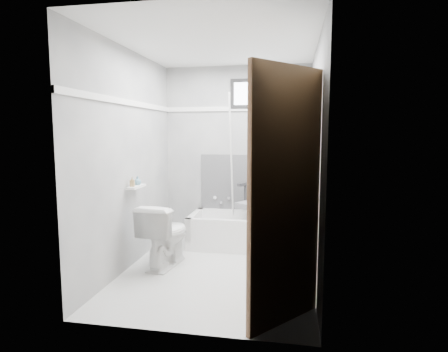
% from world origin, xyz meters
% --- Properties ---
extents(floor, '(2.60, 2.60, 0.00)m').
position_xyz_m(floor, '(0.00, 0.00, 0.00)').
color(floor, white).
rests_on(floor, ground).
extents(ceiling, '(2.60, 2.60, 0.00)m').
position_xyz_m(ceiling, '(0.00, 0.00, 2.40)').
color(ceiling, silver).
rests_on(ceiling, floor).
extents(wall_back, '(2.00, 0.02, 2.40)m').
position_xyz_m(wall_back, '(0.00, 1.30, 1.20)').
color(wall_back, slate).
rests_on(wall_back, floor).
extents(wall_front, '(2.00, 0.02, 2.40)m').
position_xyz_m(wall_front, '(0.00, -1.30, 1.20)').
color(wall_front, slate).
rests_on(wall_front, floor).
extents(wall_left, '(0.02, 2.60, 2.40)m').
position_xyz_m(wall_left, '(-1.00, 0.00, 1.20)').
color(wall_left, slate).
rests_on(wall_left, floor).
extents(wall_right, '(0.02, 2.60, 2.40)m').
position_xyz_m(wall_right, '(1.00, 0.00, 1.20)').
color(wall_right, slate).
rests_on(wall_right, floor).
extents(bathtub, '(1.50, 0.70, 0.42)m').
position_xyz_m(bathtub, '(0.20, 0.93, 0.21)').
color(bathtub, white).
rests_on(bathtub, floor).
extents(office_chair, '(0.80, 0.80, 1.01)m').
position_xyz_m(office_chair, '(0.37, 0.98, 0.63)').
color(office_chair, slate).
rests_on(office_chair, bathtub).
extents(toilet, '(0.49, 0.77, 0.71)m').
position_xyz_m(toilet, '(-0.62, 0.06, 0.35)').
color(toilet, white).
rests_on(toilet, floor).
extents(door, '(0.78, 0.78, 2.00)m').
position_xyz_m(door, '(0.98, -1.28, 1.00)').
color(door, brown).
rests_on(door, floor).
extents(window, '(0.66, 0.04, 0.40)m').
position_xyz_m(window, '(0.25, 1.29, 2.02)').
color(window, black).
rests_on(window, wall_back).
extents(backerboard, '(1.50, 0.02, 0.78)m').
position_xyz_m(backerboard, '(0.25, 1.29, 0.80)').
color(backerboard, '#4C4C4F').
rests_on(backerboard, wall_back).
extents(trim_back, '(2.00, 0.02, 0.06)m').
position_xyz_m(trim_back, '(0.00, 1.29, 1.82)').
color(trim_back, white).
rests_on(trim_back, wall_back).
extents(trim_left, '(0.02, 2.60, 0.06)m').
position_xyz_m(trim_left, '(-0.99, 0.00, 1.82)').
color(trim_left, white).
rests_on(trim_left, wall_left).
extents(pole, '(0.02, 0.43, 1.91)m').
position_xyz_m(pole, '(-0.03, 1.06, 1.05)').
color(pole, silver).
rests_on(pole, bathtub).
extents(shelf, '(0.10, 0.32, 0.02)m').
position_xyz_m(shelf, '(-0.93, 0.02, 0.90)').
color(shelf, white).
rests_on(shelf, wall_left).
extents(soap_bottle_a, '(0.06, 0.06, 0.11)m').
position_xyz_m(soap_bottle_a, '(-0.94, -0.06, 0.97)').
color(soap_bottle_a, '#A18350').
rests_on(soap_bottle_a, shelf).
extents(soap_bottle_b, '(0.11, 0.11, 0.11)m').
position_xyz_m(soap_bottle_b, '(-0.94, 0.08, 0.96)').
color(soap_bottle_b, teal).
rests_on(soap_bottle_b, shelf).
extents(faucet, '(0.26, 0.10, 0.16)m').
position_xyz_m(faucet, '(-0.20, 1.27, 0.55)').
color(faucet, silver).
rests_on(faucet, wall_back).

